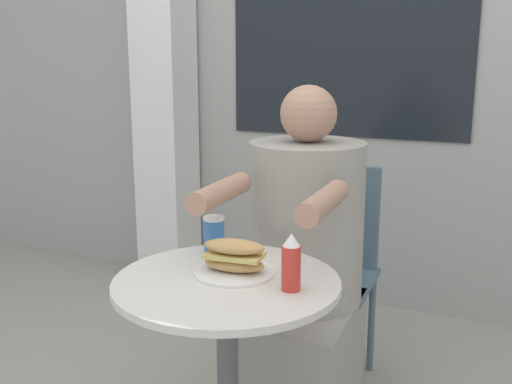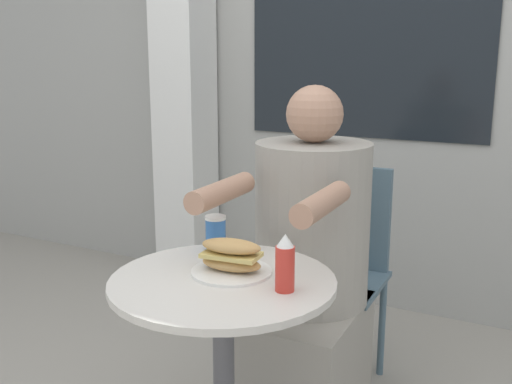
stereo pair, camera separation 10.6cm
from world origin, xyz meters
TOP-DOWN VIEW (x-y plane):
  - storefront_wall at (-0.00, 1.68)m, footprint 8.00×0.09m
  - lattice_pillar at (-1.12, 1.48)m, footprint 0.27×0.27m
  - cafe_table at (0.00, 0.00)m, footprint 0.62×0.62m
  - diner_chair at (0.03, 0.87)m, footprint 0.39×0.39m
  - seated_diner at (0.03, 0.52)m, footprint 0.41×0.72m
  - sandwich_on_plate at (-0.00, 0.05)m, footprint 0.22×0.22m
  - drink_cup at (-0.14, 0.20)m, footprint 0.06×0.06m
  - condiment_bottle at (0.18, -0.00)m, footprint 0.05×0.05m

SIDE VIEW (x-z plane):
  - cafe_table at x=0.00m, z-range 0.16..0.87m
  - seated_diner at x=0.03m, z-range -0.09..1.12m
  - diner_chair at x=0.03m, z-range 0.09..0.96m
  - sandwich_on_plate at x=0.00m, z-range 0.71..0.80m
  - drink_cup at x=-0.14m, z-range 0.71..0.82m
  - condiment_bottle at x=0.18m, z-range 0.71..0.86m
  - lattice_pillar at x=-1.12m, z-range 0.00..2.40m
  - storefront_wall at x=0.00m, z-range 0.00..2.80m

